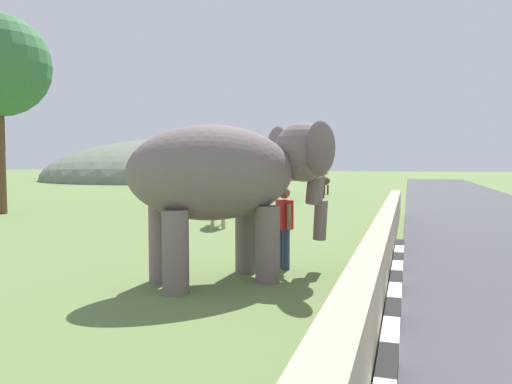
% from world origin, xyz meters
% --- Properties ---
extents(barrier_parapet, '(28.00, 0.36, 1.00)m').
position_xyz_m(barrier_parapet, '(2.00, 3.63, 0.50)').
color(barrier_parapet, tan).
rests_on(barrier_parapet, ground_plane).
extents(elephant, '(3.81, 3.86, 2.93)m').
position_xyz_m(elephant, '(3.55, 6.21, 1.92)').
color(elephant, slate).
rests_on(elephant, ground_plane).
extents(person_handler, '(0.58, 0.44, 1.66)m').
position_xyz_m(person_handler, '(4.72, 5.54, 0.93)').
color(person_handler, navy).
rests_on(person_handler, ground_plane).
extents(bus_teal, '(8.52, 4.73, 3.50)m').
position_xyz_m(bus_teal, '(21.07, 12.73, 2.08)').
color(bus_teal, teal).
rests_on(bus_teal, ground_plane).
extents(cow_near, '(1.90, 1.13, 1.23)m').
position_xyz_m(cow_near, '(10.21, 9.21, 0.87)').
color(cow_near, tan).
rests_on(cow_near, ground_plane).
extents(cow_mid, '(1.91, 1.08, 1.23)m').
position_xyz_m(cow_mid, '(24.35, 8.32, 0.87)').
color(cow_mid, '#473323').
rests_on(cow_mid, ground_plane).
extents(cow_far, '(1.68, 1.58, 1.23)m').
position_xyz_m(cow_far, '(27.28, 8.76, 0.87)').
color(cow_far, '#473323').
rests_on(cow_far, ground_plane).
extents(hill_east, '(41.96, 33.57, 10.59)m').
position_xyz_m(hill_east, '(55.00, 31.51, 0.00)').
color(hill_east, slate).
rests_on(hill_east, ground_plane).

